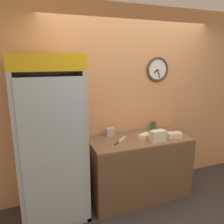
{
  "coord_description": "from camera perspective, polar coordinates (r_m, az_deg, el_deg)",
  "views": [
    {
      "loc": [
        -1.37,
        -1.69,
        1.96
      ],
      "look_at": [
        -0.38,
        0.96,
        1.28
      ],
      "focal_mm": 35.0,
      "sensor_mm": 36.0,
      "label": 1
    }
  ],
  "objects": [
    {
      "name": "napkin_dispenser",
      "position": [
        3.13,
        -0.57,
        -5.28
      ],
      "size": [
        0.11,
        0.09,
        0.12
      ],
      "color": "#B7B2AD",
      "rests_on": "prep_counter"
    },
    {
      "name": "sandwich_flat_left",
      "position": [
        3.22,
        15.94,
        -5.79
      ],
      "size": [
        0.22,
        0.15,
        0.07
      ],
      "color": "beige",
      "rests_on": "prep_counter"
    },
    {
      "name": "chefs_knife",
      "position": [
        2.94,
        1.83,
        -7.67
      ],
      "size": [
        0.28,
        0.29,
        0.02
      ],
      "color": "silver",
      "rests_on": "prep_counter"
    },
    {
      "name": "condiment_jar",
      "position": [
        3.45,
        10.79,
        -3.7
      ],
      "size": [
        0.09,
        0.09,
        0.13
      ],
      "color": "#336B38",
      "rests_on": "prep_counter"
    },
    {
      "name": "sandwich_stack_bottom",
      "position": [
        3.01,
        11.85,
        -6.81
      ],
      "size": [
        0.22,
        0.12,
        0.08
      ],
      "color": "beige",
      "rests_on": "prep_counter"
    },
    {
      "name": "sandwich_stack_middle",
      "position": [
        2.99,
        11.92,
        -5.45
      ],
      "size": [
        0.22,
        0.13,
        0.08
      ],
      "color": "beige",
      "rests_on": "sandwich_stack_bottom"
    },
    {
      "name": "wall_back",
      "position": [
        3.28,
        4.61,
        2.86
      ],
      "size": [
        5.2,
        0.09,
        2.7
      ],
      "color": "tan",
      "rests_on": "ground_plane"
    },
    {
      "name": "beverage_cooler",
      "position": [
        2.75,
        -15.76,
        -5.14
      ],
      "size": [
        0.78,
        0.62,
        2.02
      ],
      "color": "#B2B7BC",
      "rests_on": "ground_plane"
    },
    {
      "name": "sandwich_flat_right",
      "position": [
        3.09,
        8.53,
        -6.27
      ],
      "size": [
        0.21,
        0.17,
        0.06
      ],
      "color": "beige",
      "rests_on": "prep_counter"
    },
    {
      "name": "prep_counter",
      "position": [
        3.27,
        7.02,
        -14.17
      ],
      "size": [
        1.41,
        0.63,
        0.89
      ],
      "color": "brown",
      "rests_on": "ground_plane"
    }
  ]
}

